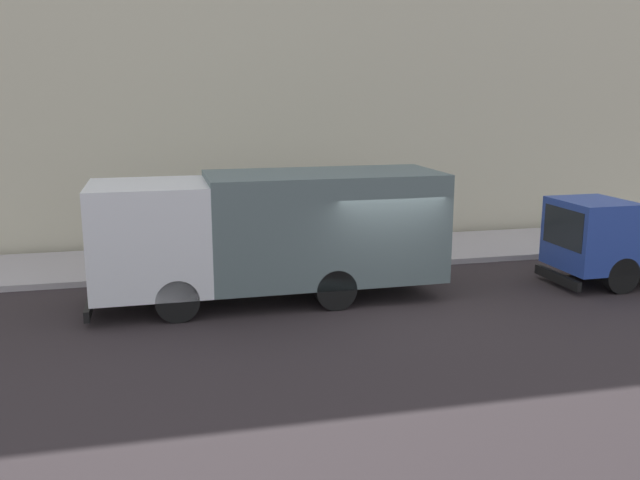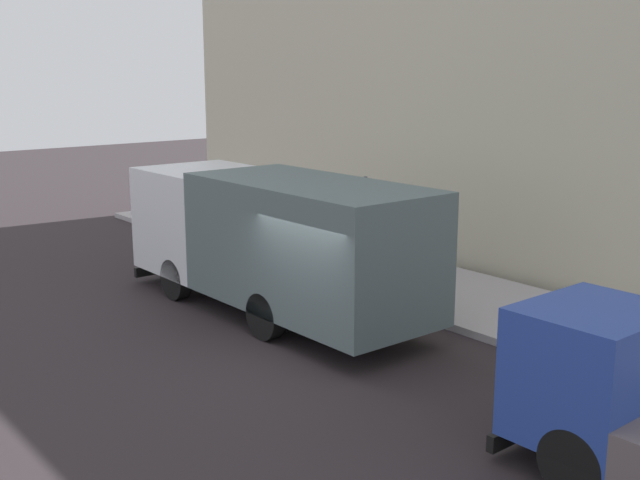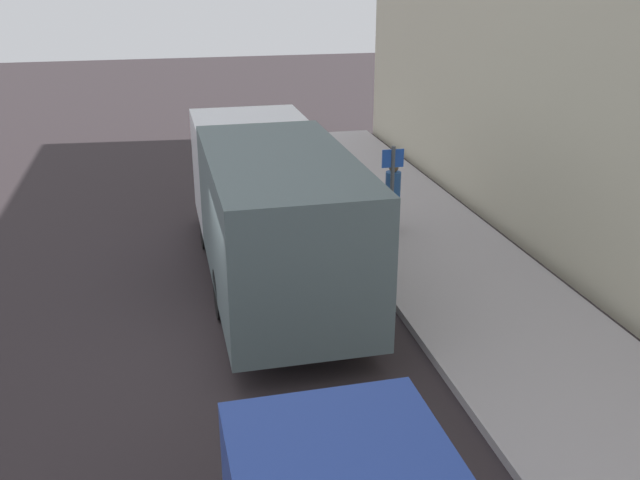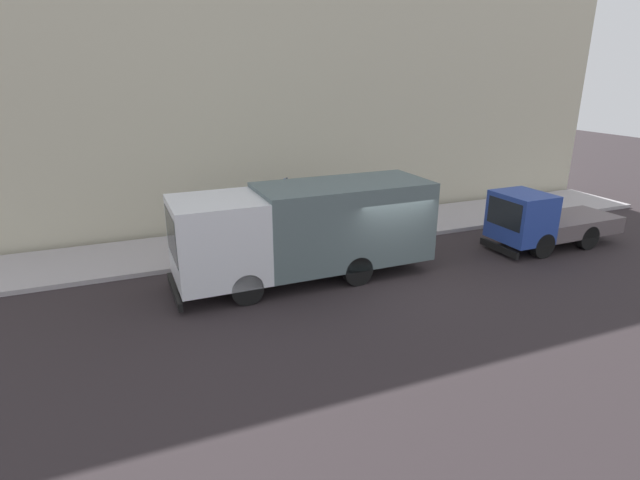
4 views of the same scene
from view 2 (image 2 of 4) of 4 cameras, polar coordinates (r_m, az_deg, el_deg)
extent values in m
plane|color=#2C2527|center=(14.65, -0.55, -8.32)|extent=(80.00, 80.00, 0.00)
cube|color=#ABA4A7|center=(17.83, 11.63, -4.50)|extent=(3.56, 30.00, 0.16)
cube|color=beige|center=(18.90, 16.89, 12.81)|extent=(0.50, 30.00, 10.97)
cube|color=white|center=(18.93, -8.33, 1.55)|extent=(2.52, 2.59, 2.38)
cube|color=black|center=(19.96, -10.23, 2.87)|extent=(2.10, 0.08, 1.34)
cube|color=#536366|center=(15.69, -0.73, -0.33)|extent=(2.55, 5.47, 2.52)
cube|color=black|center=(20.37, -10.16, -1.79)|extent=(2.40, 0.14, 0.24)
cylinder|color=black|center=(18.23, -10.33, -2.79)|extent=(0.31, 0.94, 0.93)
cylinder|color=black|center=(19.34, -4.65, -1.75)|extent=(0.31, 0.94, 0.93)
cylinder|color=black|center=(15.38, -3.93, -5.48)|extent=(0.31, 0.94, 0.93)
cylinder|color=black|center=(16.69, 2.23, -4.02)|extent=(0.31, 0.94, 0.93)
cube|color=#2642A0|center=(10.96, 19.06, -8.97)|extent=(1.95, 1.66, 1.73)
cube|color=black|center=(11.29, 15.68, -7.00)|extent=(1.62, 0.09, 0.97)
cube|color=black|center=(11.80, 14.98, -12.77)|extent=(1.85, 0.15, 0.24)
cylinder|color=black|center=(10.52, 17.89, -14.99)|extent=(0.32, 0.90, 0.90)
cylinder|color=black|center=(20.41, 0.61, -0.69)|extent=(0.28, 0.28, 0.80)
cylinder|color=#254E8E|center=(20.26, 0.62, 1.25)|extent=(0.38, 0.38, 0.61)
sphere|color=brown|center=(20.19, 0.62, 2.41)|extent=(0.22, 0.22, 0.22)
cylinder|color=#4C5156|center=(18.04, 3.25, 0.49)|extent=(0.08, 0.08, 2.61)
cube|color=blue|center=(17.87, 3.25, 3.81)|extent=(0.44, 0.03, 0.36)
camera|label=1|loc=(16.76, -59.32, 5.04)|focal=37.86mm
camera|label=3|loc=(7.59, 50.53, 14.88)|focal=39.62mm
camera|label=4|loc=(19.08, -53.45, 10.92)|focal=28.11mm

